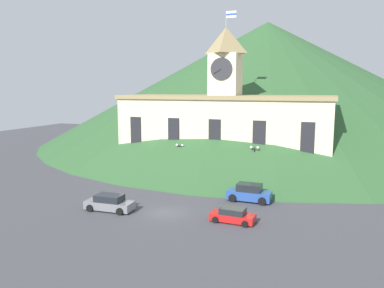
% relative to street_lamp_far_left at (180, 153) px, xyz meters
% --- Properties ---
extents(ground_plane, '(160.00, 160.00, 0.00)m').
position_rel_street_lamp_far_left_xyz_m(ground_plane, '(4.89, -15.92, -3.62)').
color(ground_plane, '#424247').
extents(civic_building, '(33.50, 11.53, 24.95)m').
position_rel_street_lamp_far_left_xyz_m(civic_building, '(4.89, 7.21, 3.01)').
color(civic_building, beige).
rests_on(civic_building, ground).
extents(banner_fence, '(29.19, 0.12, 2.31)m').
position_rel_street_lamp_far_left_xyz_m(banner_fence, '(4.89, -1.33, -2.46)').
color(banner_fence, '#2347B2').
rests_on(banner_fence, ground).
extents(hillside_backdrop, '(110.10, 110.10, 29.51)m').
position_rel_street_lamp_far_left_xyz_m(hillside_backdrop, '(4.89, 46.11, 11.14)').
color(hillside_backdrop, '#2D562D').
rests_on(hillside_backdrop, ground).
extents(street_lamp_far_left, '(1.26, 0.36, 4.97)m').
position_rel_street_lamp_far_left_xyz_m(street_lamp_far_left, '(0.00, 0.00, 0.00)').
color(street_lamp_far_left, black).
rests_on(street_lamp_far_left, ground).
extents(street_lamp_left, '(1.26, 0.36, 5.25)m').
position_rel_street_lamp_far_left_xyz_m(street_lamp_left, '(11.19, 0.00, 0.17)').
color(street_lamp_left, black).
rests_on(street_lamp_left, ground).
extents(car_red_sedan, '(4.47, 2.26, 1.45)m').
position_rel_street_lamp_far_left_xyz_m(car_red_sedan, '(12.27, -16.04, -2.95)').
color(car_red_sedan, red).
rests_on(car_red_sedan, ground).
extents(car_silver_hatch, '(3.96, 2.13, 1.50)m').
position_rel_street_lamp_far_left_xyz_m(car_silver_hatch, '(-0.37, -4.46, -2.93)').
color(car_silver_hatch, '#B7B7BC').
rests_on(car_silver_hatch, ground).
extents(car_blue_van, '(5.13, 2.44, 2.10)m').
position_rel_street_lamp_far_left_xyz_m(car_blue_van, '(12.35, -8.62, -2.65)').
color(car_blue_van, '#284C99').
rests_on(car_blue_van, ground).
extents(car_gray_pickup, '(5.39, 2.56, 1.75)m').
position_rel_street_lamp_far_left_xyz_m(car_gray_pickup, '(-1.16, -17.26, -2.81)').
color(car_gray_pickup, slate).
rests_on(car_gray_pickup, ground).
extents(pedestrian, '(0.42, 0.42, 1.71)m').
position_rel_street_lamp_far_left_xyz_m(pedestrian, '(15.80, -3.87, -2.68)').
color(pedestrian, olive).
rests_on(pedestrian, ground).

